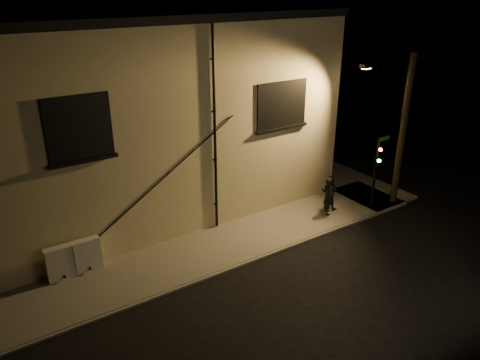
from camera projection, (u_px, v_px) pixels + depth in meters
ground at (292, 246)px, 18.93m from camera, size 90.00×90.00×0.00m
sidewalk at (254, 199)px, 22.89m from camera, size 21.00×16.00×0.12m
building at (129, 104)px, 22.53m from camera, size 16.20×12.23×8.80m
utility_cabinet at (74, 259)px, 16.66m from camera, size 1.93×0.33×1.27m
pedestrian_a at (329, 196)px, 20.98m from camera, size 0.68×0.75×1.72m
pedestrian_b at (329, 192)px, 21.48m from camera, size 0.93×1.00×1.64m
traffic_signal at (375, 162)px, 21.10m from camera, size 1.18×1.93×3.30m
streetlamp_pole at (401, 128)px, 21.09m from camera, size 2.02×1.39×7.12m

